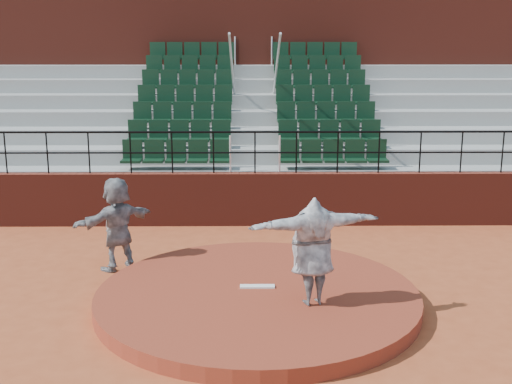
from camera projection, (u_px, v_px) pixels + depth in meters
ground at (257, 304)px, 10.98m from camera, size 90.00×90.00×0.00m
pitchers_mound at (257, 297)px, 10.96m from camera, size 5.50×5.50×0.25m
pitching_rubber at (257, 286)px, 11.07m from camera, size 0.60×0.15×0.03m
boundary_wall at (255, 199)px, 15.71m from camera, size 24.00×0.30×1.30m
wall_railing at (255, 143)px, 15.40m from camera, size 24.04×0.05×1.03m
seating_deck at (254, 145)px, 19.09m from camera, size 24.00×5.97×4.63m
press_box_facade at (253, 68)px, 22.47m from camera, size 24.00×3.00×7.10m
pitcher at (313, 251)px, 10.21m from camera, size 2.25×1.16×1.77m
fielder at (117, 223)px, 12.55m from camera, size 1.63×1.56×1.85m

